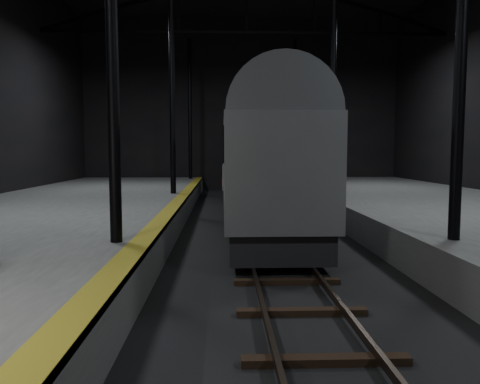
{
  "coord_description": "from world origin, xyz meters",
  "views": [
    {
      "loc": [
        -1.45,
        -14.3,
        3.0
      ],
      "look_at": [
        -1.02,
        -2.85,
        2.0
      ],
      "focal_mm": 35.0,
      "sensor_mm": 36.0,
      "label": 1
    }
  ],
  "objects": [
    {
      "name": "ground",
      "position": [
        0.0,
        0.0,
        0.0
      ],
      "size": [
        44.0,
        44.0,
        0.0
      ],
      "primitive_type": "plane",
      "color": "black",
      "rests_on": "ground"
    },
    {
      "name": "platform_left",
      "position": [
        -7.5,
        0.0,
        0.5
      ],
      "size": [
        9.0,
        43.8,
        1.0
      ],
      "primitive_type": "cube",
      "color": "#4E4E4C",
      "rests_on": "ground"
    },
    {
      "name": "tactile_strip",
      "position": [
        -3.25,
        0.0,
        1.0
      ],
      "size": [
        0.5,
        43.8,
        0.01
      ],
      "primitive_type": "cube",
      "color": "olive",
      "rests_on": "platform_left"
    },
    {
      "name": "track",
      "position": [
        0.0,
        0.0,
        0.07
      ],
      "size": [
        2.4,
        43.0,
        0.24
      ],
      "color": "#3F3328",
      "rests_on": "ground"
    },
    {
      "name": "train",
      "position": [
        -0.0,
        6.08,
        2.9
      ],
      "size": [
        2.91,
        19.45,
        5.2
      ],
      "color": "#9C9EA3",
      "rests_on": "ground"
    }
  ]
}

